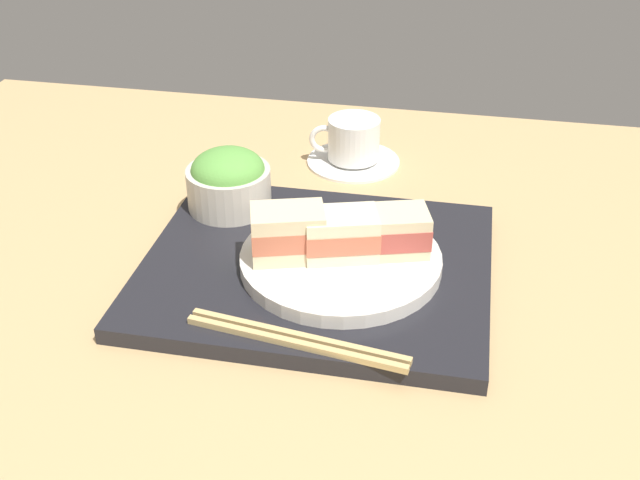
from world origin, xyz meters
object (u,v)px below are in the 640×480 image
Objects in this scene: coffee_cup at (353,144)px; sandwich_middle at (340,233)px; salad_bowl at (229,180)px; sandwich_near at (288,233)px; sandwich_plate at (340,259)px; sandwich_far at (392,232)px; chopsticks_pair at (296,340)px.

sandwich_middle is at bearing -83.73° from coffee_cup.
salad_bowl reaches higher than coffee_cup.
sandwich_near is at bearing -94.16° from coffee_cup.
salad_bowl reaches higher than sandwich_plate.
sandwich_far is 17.42cm from chopsticks_pair.
sandwich_far is 22.83cm from salad_bowl.
sandwich_middle reaches higher than sandwich_far.
salad_bowl is at bearing 146.60° from sandwich_plate.
sandwich_plate is at bearing -33.40° from salad_bowl.
sandwich_plate reaches higher than chopsticks_pair.
sandwich_middle is 0.87× the size of salad_bowl.
sandwich_far is 0.87× the size of salad_bowl.
sandwich_far reaches higher than coffee_cup.
sandwich_near is 0.68× the size of coffee_cup.
salad_bowl is (-15.67, 10.33, -0.53)cm from sandwich_middle.
sandwich_near reaches higher than sandwich_middle.
sandwich_far is at bearing -72.62° from coffee_cup.
sandwich_far is (10.81, 3.12, -0.40)cm from sandwich_near.
sandwich_far reaches higher than sandwich_plate.
coffee_cup reaches higher than chopsticks_pair.
sandwich_plate is at bearing 82.65° from chopsticks_pair.
salad_bowl reaches higher than sandwich_near.
sandwich_middle is 29.34cm from coffee_cup.
coffee_cup is (2.22, 30.55, -3.50)cm from sandwich_near.
sandwich_middle reaches higher than chopsticks_pair.
coffee_cup is at bearing 96.27° from sandwich_middle.
sandwich_near is at bearing 106.39° from chopsticks_pair.
sandwich_middle is 0.40× the size of chopsticks_pair.
salad_bowl is at bearing 119.85° from chopsticks_pair.
sandwich_near is 5.63cm from sandwich_middle.
sandwich_near reaches higher than chopsticks_pair.
chopsticks_pair is (13.88, -24.19, -3.29)cm from salad_bowl.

